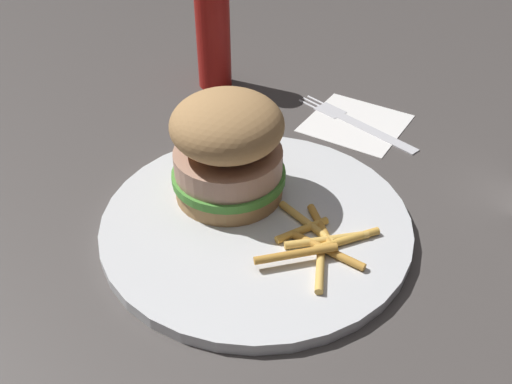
% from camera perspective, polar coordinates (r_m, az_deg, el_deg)
% --- Properties ---
extents(ground_plane, '(1.60, 1.60, 0.00)m').
position_cam_1_polar(ground_plane, '(0.54, -0.40, -2.01)').
color(ground_plane, '#47423F').
extents(plate, '(0.29, 0.29, 0.01)m').
position_cam_1_polar(plate, '(0.52, 0.00, -3.13)').
color(plate, silver).
rests_on(plate, ground_plane).
extents(sandwich, '(0.11, 0.11, 0.10)m').
position_cam_1_polar(sandwich, '(0.52, -3.00, 4.49)').
color(sandwich, tan).
rests_on(sandwich, plate).
extents(fries_pile, '(0.10, 0.10, 0.01)m').
position_cam_1_polar(fries_pile, '(0.49, 6.36, -5.10)').
color(fries_pile, '#E5B251').
rests_on(fries_pile, plate).
extents(napkin, '(0.11, 0.11, 0.00)m').
position_cam_1_polar(napkin, '(0.69, 10.17, 6.97)').
color(napkin, white).
rests_on(napkin, ground_plane).
extents(fork, '(0.17, 0.06, 0.00)m').
position_cam_1_polar(fork, '(0.69, 10.09, 7.20)').
color(fork, silver).
rests_on(fork, napkin).
extents(ketchup_bottle, '(0.04, 0.04, 0.14)m').
position_cam_1_polar(ketchup_bottle, '(0.74, -4.41, 15.79)').
color(ketchup_bottle, '#B21914').
rests_on(ketchup_bottle, ground_plane).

